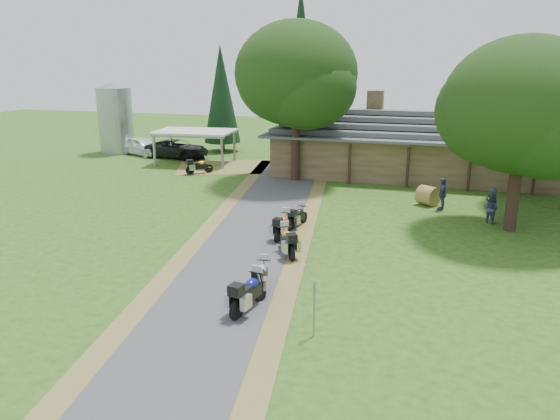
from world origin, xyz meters
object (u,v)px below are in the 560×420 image
(motorcycle_row_a, at_px, (249,291))
(motorcycle_row_e, at_px, (298,215))
(motorcycle_row_b, at_px, (261,275))
(motorcycle_row_d, at_px, (283,224))
(lodge, at_px, (412,143))
(car_dark_suv, at_px, (177,144))
(carport, at_px, (195,147))
(hay_bale, at_px, (428,196))
(car_white_sedan, at_px, (142,144))
(silo, at_px, (115,118))
(motorcycle_row_c, at_px, (287,240))
(motorcycle_carport_a, at_px, (199,165))

(motorcycle_row_a, distance_m, motorcycle_row_e, 10.10)
(motorcycle_row_b, height_order, motorcycle_row_d, motorcycle_row_d)
(motorcycle_row_a, height_order, motorcycle_row_e, motorcycle_row_a)
(lodge, xyz_separation_m, motorcycle_row_e, (-5.05, -15.20, -1.84))
(car_dark_suv, relative_size, motorcycle_row_a, 2.94)
(carport, xyz_separation_m, hay_bale, (19.14, -8.41, -0.80))
(motorcycle_row_d, bearing_deg, car_white_sedan, 46.88)
(silo, distance_m, motorcycle_row_e, 28.48)
(motorcycle_row_b, bearing_deg, carport, 22.54)
(car_dark_suv, bearing_deg, car_white_sedan, 91.02)
(hay_bale, bearing_deg, silo, 158.01)
(car_white_sedan, xyz_separation_m, car_dark_suv, (3.77, -0.45, 0.17))
(car_white_sedan, xyz_separation_m, motorcycle_row_c, (19.60, -21.46, -0.33))
(motorcycle_row_b, height_order, hay_bale, motorcycle_row_b)
(silo, xyz_separation_m, carport, (9.39, -3.11, -1.83))
(motorcycle_row_b, bearing_deg, motorcycle_row_c, -6.30)
(car_dark_suv, bearing_deg, lodge, -86.63)
(silo, height_order, motorcycle_row_a, silo)
(lodge, relative_size, motorcycle_row_b, 11.46)
(silo, relative_size, motorcycle_row_c, 3.14)
(motorcycle_row_a, xyz_separation_m, motorcycle_row_b, (-0.09, 1.71, -0.09))
(motorcycle_row_d, bearing_deg, hay_bale, -36.72)
(motorcycle_carport_a, bearing_deg, silo, 106.74)
(lodge, height_order, motorcycle_row_c, lodge)
(motorcycle_row_b, xyz_separation_m, hay_bale, (5.91, 14.75, -0.05))
(silo, relative_size, motorcycle_row_a, 3.03)
(motorcycle_row_a, bearing_deg, motorcycle_row_b, 14.26)
(motorcycle_row_c, relative_size, motorcycle_row_d, 1.02)
(car_white_sedan, bearing_deg, motorcycle_row_c, -115.53)
(motorcycle_row_b, distance_m, motorcycle_row_e, 8.38)
(motorcycle_row_d, bearing_deg, motorcycle_row_b, -169.27)
(car_dark_suv, height_order, motorcycle_row_d, car_dark_suv)
(motorcycle_row_a, height_order, motorcycle_row_d, motorcycle_row_a)
(motorcycle_row_e, height_order, motorcycle_carport_a, motorcycle_carport_a)
(motorcycle_row_e, bearing_deg, hay_bale, -32.92)
(carport, height_order, motorcycle_row_a, carport)
(car_dark_suv, height_order, motorcycle_row_e, car_dark_suv)
(lodge, relative_size, motorcycle_row_e, 11.98)
(carport, distance_m, hay_bale, 20.92)
(silo, bearing_deg, motorcycle_row_b, -49.26)
(carport, relative_size, motorcycle_row_a, 3.01)
(motorcycle_row_a, xyz_separation_m, motorcycle_row_d, (-1.01, 8.10, -0.04))
(car_white_sedan, distance_m, motorcycle_row_d, 26.82)
(car_dark_suv, xyz_separation_m, motorcycle_row_a, (15.99, -26.83, -0.47))
(motorcycle_row_c, bearing_deg, silo, 16.57)
(car_white_sedan, bearing_deg, lodge, -72.71)
(motorcycle_row_e, relative_size, hay_bale, 1.53)
(motorcycle_row_a, bearing_deg, motorcycle_row_d, 18.33)
(lodge, distance_m, motorcycle_row_c, 20.03)
(motorcycle_row_a, relative_size, motorcycle_row_c, 1.04)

